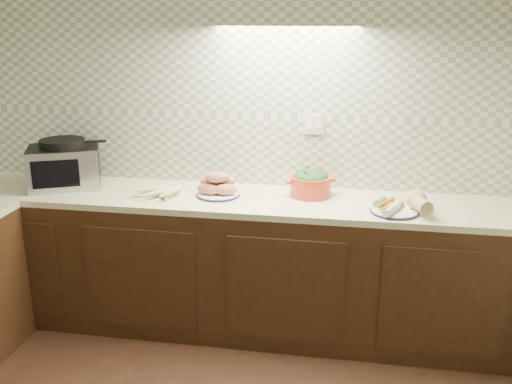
% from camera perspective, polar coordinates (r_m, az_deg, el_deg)
% --- Properties ---
extents(room, '(3.60, 3.60, 2.60)m').
position_cam_1_polar(room, '(2.03, -13.65, 6.33)').
color(room, black).
rests_on(room, ground).
extents(counter, '(3.60, 3.60, 0.90)m').
position_cam_1_polar(counter, '(3.30, -18.61, -11.60)').
color(counter, black).
rests_on(counter, ground).
extents(toaster_oven, '(0.55, 0.50, 0.32)m').
position_cam_1_polar(toaster_oven, '(3.96, -18.62, 2.60)').
color(toaster_oven, black).
rests_on(toaster_oven, counter).
extents(parsnip_pile, '(0.34, 0.33, 0.07)m').
position_cam_1_polar(parsnip_pile, '(3.65, -9.95, 0.14)').
color(parsnip_pile, beige).
rests_on(parsnip_pile, counter).
extents(sweet_potato_plate, '(0.28, 0.28, 0.16)m').
position_cam_1_polar(sweet_potato_plate, '(3.59, -3.83, 0.52)').
color(sweet_potato_plate, '#151842').
rests_on(sweet_potato_plate, counter).
extents(onion_bowl, '(0.16, 0.16, 0.12)m').
position_cam_1_polar(onion_bowl, '(3.70, -3.57, 0.87)').
color(onion_bowl, black).
rests_on(onion_bowl, counter).
extents(dutch_oven, '(0.32, 0.32, 0.18)m').
position_cam_1_polar(dutch_oven, '(3.59, 5.49, 0.94)').
color(dutch_oven, red).
rests_on(dutch_oven, counter).
extents(veg_plate, '(0.35, 0.33, 0.13)m').
position_cam_1_polar(veg_plate, '(3.40, 14.66, -1.19)').
color(veg_plate, '#151842').
rests_on(veg_plate, counter).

